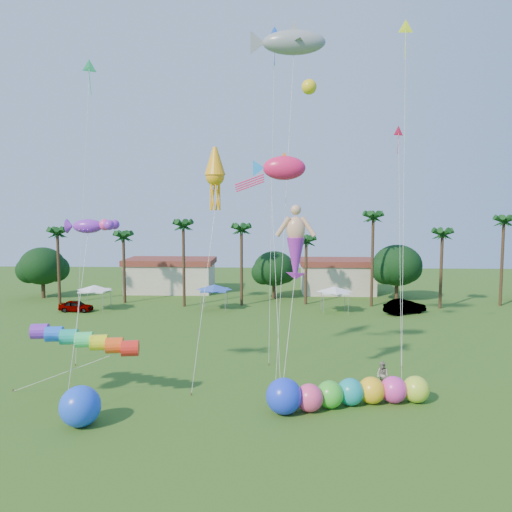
{
  "coord_description": "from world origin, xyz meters",
  "views": [
    {
      "loc": [
        1.25,
        -21.0,
        11.93
      ],
      "look_at": [
        0.0,
        10.0,
        9.0
      ],
      "focal_mm": 35.0,
      "sensor_mm": 36.0,
      "label": 1
    }
  ],
  "objects_px": {
    "car_a": "(76,306)",
    "spectator_b": "(383,375)",
    "blue_ball": "(80,406)",
    "car_b": "(405,307)",
    "caterpillar_inflatable": "(343,393)"
  },
  "relations": [
    {
      "from": "car_a",
      "to": "spectator_b",
      "type": "bearing_deg",
      "value": -123.69
    },
    {
      "from": "blue_ball",
      "to": "car_a",
      "type": "bearing_deg",
      "value": 112.5
    },
    {
      "from": "car_a",
      "to": "blue_ball",
      "type": "distance_m",
      "value": 32.79
    },
    {
      "from": "car_b",
      "to": "blue_ball",
      "type": "relative_size",
      "value": 2.22
    },
    {
      "from": "car_b",
      "to": "blue_ball",
      "type": "xyz_separation_m",
      "value": [
        -25.48,
        -30.7,
        0.3
      ]
    },
    {
      "from": "blue_ball",
      "to": "car_b",
      "type": "bearing_deg",
      "value": 50.3
    },
    {
      "from": "caterpillar_inflatable",
      "to": "blue_ball",
      "type": "relative_size",
      "value": 4.59
    },
    {
      "from": "car_a",
      "to": "car_b",
      "type": "xyz_separation_m",
      "value": [
        38.03,
        0.41,
        0.15
      ]
    },
    {
      "from": "car_b",
      "to": "caterpillar_inflatable",
      "type": "height_order",
      "value": "caterpillar_inflatable"
    },
    {
      "from": "caterpillar_inflatable",
      "to": "spectator_b",
      "type": "bearing_deg",
      "value": 32.19
    },
    {
      "from": "car_b",
      "to": "blue_ball",
      "type": "distance_m",
      "value": 39.9
    },
    {
      "from": "car_b",
      "to": "caterpillar_inflatable",
      "type": "xyz_separation_m",
      "value": [
        -10.7,
        -27.52,
        0.06
      ]
    },
    {
      "from": "car_a",
      "to": "caterpillar_inflatable",
      "type": "bearing_deg",
      "value": -130.42
    },
    {
      "from": "spectator_b",
      "to": "blue_ball",
      "type": "height_order",
      "value": "blue_ball"
    },
    {
      "from": "spectator_b",
      "to": "caterpillar_inflatable",
      "type": "xyz_separation_m",
      "value": [
        -3.07,
        -3.33,
        -0.01
      ]
    }
  ]
}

